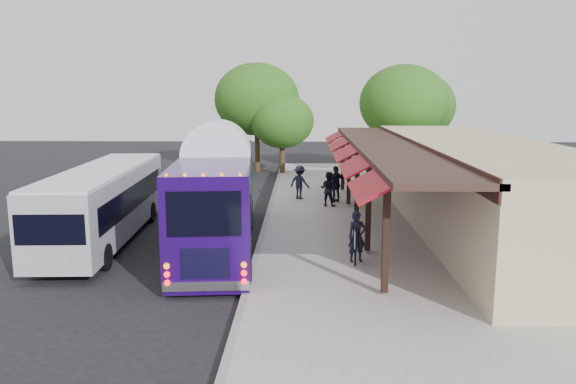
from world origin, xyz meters
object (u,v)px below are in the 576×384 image
(city_bus, at_px, (104,201))
(ped_c, at_px, (336,184))
(ped_b, at_px, (328,189))
(ped_a, at_px, (357,237))
(sign_board, at_px, (356,241))
(coach_bus, at_px, (218,193))
(ped_d, at_px, (300,182))

(city_bus, height_order, ped_c, city_bus)
(city_bus, distance_m, ped_b, 10.51)
(ped_b, xyz_separation_m, ped_c, (0.43, 0.93, 0.08))
(ped_a, xyz_separation_m, ped_b, (-0.51, 8.94, 0.00))
(city_bus, bearing_deg, sign_board, -23.28)
(coach_bus, bearing_deg, ped_d, 65.88)
(coach_bus, relative_size, city_bus, 1.10)
(ped_b, bearing_deg, ped_d, -30.09)
(coach_bus, distance_m, ped_c, 8.83)
(ped_d, bearing_deg, ped_a, 131.46)
(ped_c, relative_size, ped_d, 1.06)
(city_bus, height_order, sign_board, city_bus)
(city_bus, relative_size, ped_b, 6.27)
(coach_bus, relative_size, ped_b, 6.90)
(city_bus, distance_m, sign_board, 9.62)
(ped_c, height_order, ped_d, ped_c)
(city_bus, distance_m, ped_d, 10.63)
(ped_a, height_order, ped_c, ped_c)
(city_bus, relative_size, ped_d, 6.05)
(ped_d, bearing_deg, sign_board, 130.64)
(city_bus, bearing_deg, ped_b, 32.29)
(ped_c, bearing_deg, ped_d, -56.67)
(city_bus, distance_m, ped_a, 9.55)
(city_bus, xyz_separation_m, ped_d, (7.22, 7.79, -0.51))
(ped_d, bearing_deg, coach_bus, 102.17)
(ped_b, distance_m, ped_c, 1.02)
(ped_d, bearing_deg, city_bus, 78.69)
(city_bus, relative_size, ped_a, 6.30)
(ped_b, relative_size, ped_c, 0.91)
(ped_c, bearing_deg, ped_a, 58.22)
(ped_a, relative_size, ped_c, 0.91)
(ped_b, relative_size, sign_board, 1.41)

